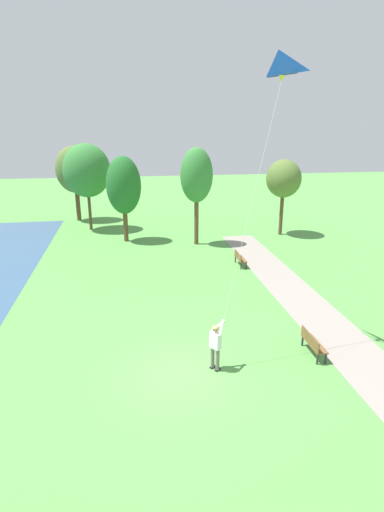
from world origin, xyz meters
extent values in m
plane|color=#569947|center=(0.00, 0.00, 0.00)|extent=(120.00, 120.00, 0.00)
cube|color=gray|center=(6.91, 2.00, 0.01)|extent=(2.83, 32.03, 0.02)
cube|color=#232328|center=(1.30, 0.27, 0.03)|extent=(0.26, 0.23, 0.06)
cylinder|color=slate|center=(1.28, 0.26, 0.45)|extent=(0.14, 0.14, 0.82)
cube|color=#232328|center=(1.44, 0.07, 0.03)|extent=(0.26, 0.23, 0.06)
cylinder|color=slate|center=(1.42, 0.06, 0.45)|extent=(0.14, 0.14, 0.82)
cube|color=white|center=(1.35, 0.16, 1.16)|extent=(0.41, 0.45, 0.60)
sphere|color=#996B4C|center=(1.35, 0.16, 1.62)|extent=(0.22, 0.22, 0.22)
ellipsoid|color=tan|center=(1.34, 0.15, 1.66)|extent=(0.31, 0.31, 0.13)
cylinder|color=white|center=(1.48, 0.36, 1.61)|extent=(0.56, 0.15, 0.43)
cylinder|color=white|center=(1.58, 0.22, 1.61)|extent=(0.32, 0.54, 0.43)
sphere|color=#996B4C|center=(1.66, 0.38, 1.74)|extent=(0.10, 0.10, 0.10)
pyramid|color=blue|center=(3.68, 1.87, 10.30)|extent=(0.97, 1.59, 0.75)
cone|color=yellow|center=(3.88, 1.94, 9.84)|extent=(0.26, 0.26, 0.22)
cylinder|color=black|center=(3.88, 1.94, 9.95)|extent=(0.53, 1.36, 0.02)
cylinder|color=silver|center=(2.77, 1.16, 5.76)|extent=(2.24, 1.58, 8.05)
cube|color=brown|center=(5.29, 0.52, 0.45)|extent=(0.46, 1.51, 0.05)
cube|color=brown|center=(5.10, 0.52, 0.68)|extent=(0.06, 1.50, 0.40)
cube|color=#2D2D33|center=(5.46, 1.19, 0.23)|extent=(0.06, 0.06, 0.45)
cube|color=#2D2D33|center=(5.14, 1.19, 0.23)|extent=(0.06, 0.06, 0.45)
cube|color=#2D2D33|center=(5.44, -0.15, 0.23)|extent=(0.06, 0.06, 0.45)
cube|color=#2D2D33|center=(5.12, -0.15, 0.23)|extent=(0.06, 0.06, 0.45)
cube|color=brown|center=(5.43, 11.02, 0.45)|extent=(0.46, 1.51, 0.05)
cube|color=brown|center=(5.24, 11.02, 0.68)|extent=(0.06, 1.50, 0.40)
cube|color=#2D2D33|center=(5.60, 11.69, 0.23)|extent=(0.06, 0.06, 0.45)
cube|color=#2D2D33|center=(5.28, 11.69, 0.23)|extent=(0.06, 0.06, 0.45)
cube|color=#2D2D33|center=(5.58, 10.35, 0.23)|extent=(0.06, 0.06, 0.45)
cube|color=#2D2D33|center=(5.26, 10.35, 0.23)|extent=(0.06, 0.06, 0.45)
cylinder|color=brown|center=(10.71, 17.95, 1.72)|extent=(0.28, 0.28, 3.44)
ellipsoid|color=#567033|center=(10.71, 17.95, 4.47)|extent=(2.67, 2.92, 2.92)
cylinder|color=brown|center=(-5.77, 25.98, 1.59)|extent=(0.40, 0.40, 3.18)
ellipsoid|color=#567033|center=(-5.77, 25.98, 4.64)|extent=(3.43, 3.02, 4.17)
cylinder|color=brown|center=(-1.55, 18.02, 1.37)|extent=(0.34, 0.34, 2.74)
ellipsoid|color=#236628|center=(-1.55, 18.02, 4.22)|extent=(2.54, 2.45, 4.21)
cylinder|color=brown|center=(-4.43, 22.12, 1.70)|extent=(0.25, 0.25, 3.40)
ellipsoid|color=#387F38|center=(-4.43, 22.12, 4.91)|extent=(3.82, 3.41, 4.32)
cylinder|color=brown|center=(3.56, 16.32, 1.84)|extent=(0.31, 0.31, 3.69)
ellipsoid|color=#387F38|center=(3.56, 16.32, 5.04)|extent=(2.31, 2.03, 3.86)
camera|label=1|loc=(-1.55, -12.15, 8.31)|focal=28.46mm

